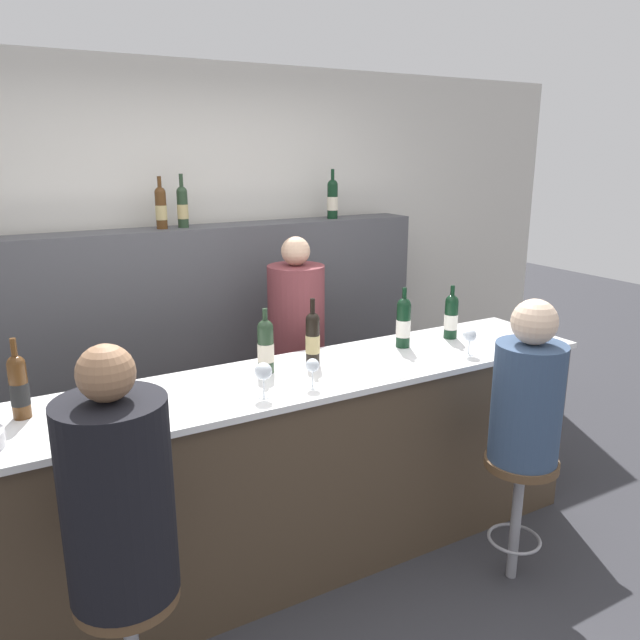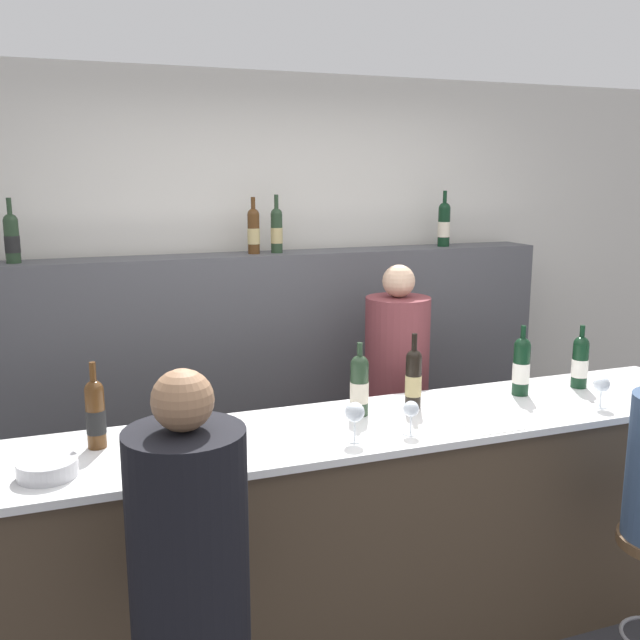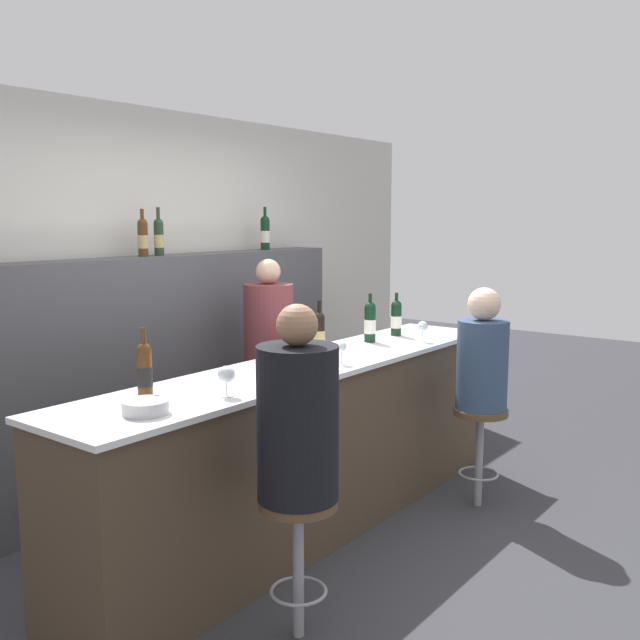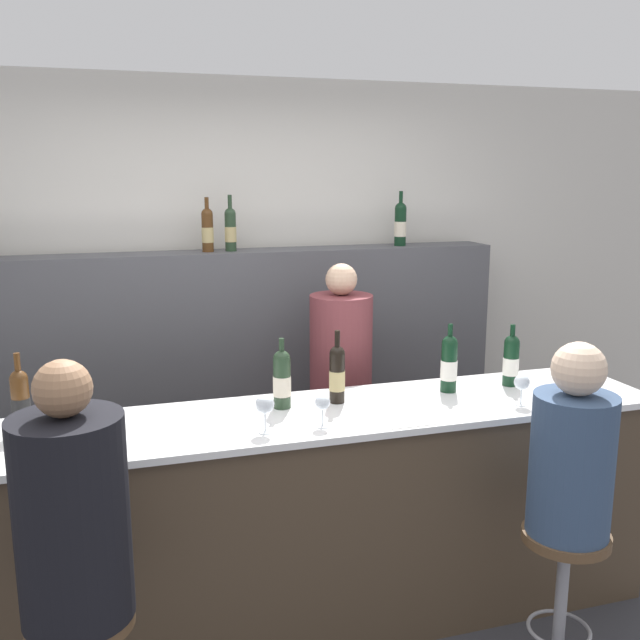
# 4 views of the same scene
# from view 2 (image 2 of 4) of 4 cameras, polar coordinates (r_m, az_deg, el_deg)

# --- Properties ---
(wall_back) EXTENTS (6.40, 0.05, 2.60)m
(wall_back) POSITION_cam_2_polar(r_m,az_deg,el_deg) (4.28, -3.76, 1.76)
(wall_back) COLOR beige
(wall_back) RESTS_ON ground_plane
(bar_counter) EXTENTS (3.36, 0.63, 1.02)m
(bar_counter) POSITION_cam_2_polar(r_m,az_deg,el_deg) (3.21, 4.37, -16.66)
(bar_counter) COLOR #473828
(bar_counter) RESTS_ON ground_plane
(back_bar_cabinet) EXTENTS (3.15, 0.28, 1.60)m
(back_bar_cabinet) POSITION_cam_2_polar(r_m,az_deg,el_deg) (4.19, -2.78, -5.51)
(back_bar_cabinet) COLOR #4C4C51
(back_bar_cabinet) RESTS_ON ground_plane
(wine_bottle_counter_0) EXTENTS (0.07, 0.07, 0.33)m
(wine_bottle_counter_0) POSITION_cam_2_polar(r_m,az_deg,el_deg) (2.81, -17.52, -7.13)
(wine_bottle_counter_0) COLOR #4C2D14
(wine_bottle_counter_0) RESTS_ON bar_counter
(wine_bottle_counter_1) EXTENTS (0.08, 0.08, 0.32)m
(wine_bottle_counter_1) POSITION_cam_2_polar(r_m,az_deg,el_deg) (3.04, 3.17, -5.18)
(wine_bottle_counter_1) COLOR #233823
(wine_bottle_counter_1) RESTS_ON bar_counter
(wine_bottle_counter_2) EXTENTS (0.07, 0.07, 0.34)m
(wine_bottle_counter_2) POSITION_cam_2_polar(r_m,az_deg,el_deg) (3.15, 7.49, -4.64)
(wine_bottle_counter_2) COLOR black
(wine_bottle_counter_2) RESTS_ON bar_counter
(wine_bottle_counter_3) EXTENTS (0.08, 0.08, 0.33)m
(wine_bottle_counter_3) POSITION_cam_2_polar(r_m,az_deg,el_deg) (3.44, 15.81, -3.54)
(wine_bottle_counter_3) COLOR black
(wine_bottle_counter_3) RESTS_ON bar_counter
(wine_bottle_counter_4) EXTENTS (0.08, 0.08, 0.31)m
(wine_bottle_counter_4) POSITION_cam_2_polar(r_m,az_deg,el_deg) (3.65, 20.09, -3.13)
(wine_bottle_counter_4) COLOR black
(wine_bottle_counter_4) RESTS_ON bar_counter
(wine_bottle_backbar_0) EXTENTS (0.07, 0.07, 0.32)m
(wine_bottle_backbar_0) POSITION_cam_2_polar(r_m,az_deg,el_deg) (3.84, -23.43, 6.07)
(wine_bottle_backbar_0) COLOR #233823
(wine_bottle_backbar_0) RESTS_ON back_bar_cabinet
(wine_bottle_backbar_1) EXTENTS (0.07, 0.07, 0.31)m
(wine_bottle_backbar_1) POSITION_cam_2_polar(r_m,az_deg,el_deg) (3.97, -5.34, 7.14)
(wine_bottle_backbar_1) COLOR #4C2D14
(wine_bottle_backbar_1) RESTS_ON back_bar_cabinet
(wine_bottle_backbar_2) EXTENTS (0.07, 0.07, 0.32)m
(wine_bottle_backbar_2) POSITION_cam_2_polar(r_m,az_deg,el_deg) (4.00, -3.49, 7.22)
(wine_bottle_backbar_2) COLOR #233823
(wine_bottle_backbar_2) RESTS_ON back_bar_cabinet
(wine_bottle_backbar_3) EXTENTS (0.07, 0.07, 0.34)m
(wine_bottle_backbar_3) POSITION_cam_2_polar(r_m,az_deg,el_deg) (4.43, 9.89, 7.59)
(wine_bottle_backbar_3) COLOR black
(wine_bottle_backbar_3) RESTS_ON back_bar_cabinet
(wine_glass_0) EXTENTS (0.08, 0.08, 0.15)m
(wine_glass_0) POSITION_cam_2_polar(r_m,az_deg,el_deg) (2.58, -11.46, -9.29)
(wine_glass_0) COLOR silver
(wine_glass_0) RESTS_ON bar_counter
(wine_glass_1) EXTENTS (0.08, 0.08, 0.16)m
(wine_glass_1) POSITION_cam_2_polar(r_m,az_deg,el_deg) (2.75, 2.80, -7.46)
(wine_glass_1) COLOR silver
(wine_glass_1) RESTS_ON bar_counter
(wine_glass_2) EXTENTS (0.07, 0.07, 0.13)m
(wine_glass_2) POSITION_cam_2_polar(r_m,az_deg,el_deg) (2.86, 7.30, -7.21)
(wine_glass_2) COLOR silver
(wine_glass_2) RESTS_ON bar_counter
(wine_glass_3) EXTENTS (0.07, 0.07, 0.14)m
(wine_glass_3) POSITION_cam_2_polar(r_m,az_deg,el_deg) (3.38, 21.60, -4.87)
(wine_glass_3) COLOR silver
(wine_glass_3) RESTS_ON bar_counter
(metal_bowl) EXTENTS (0.20, 0.20, 0.06)m
(metal_bowl) POSITION_cam_2_polar(r_m,az_deg,el_deg) (2.64, -20.96, -11.01)
(metal_bowl) COLOR #B7B7BC
(metal_bowl) RESTS_ON bar_counter
(tasting_menu) EXTENTS (0.21, 0.30, 0.00)m
(tasting_menu) POSITION_cam_2_polar(r_m,az_deg,el_deg) (3.08, 12.90, -7.85)
(tasting_menu) COLOR white
(tasting_menu) RESTS_ON bar_counter
(guest_seated_left) EXTENTS (0.35, 0.35, 0.85)m
(guest_seated_left) POSITION_cam_2_polar(r_m,az_deg,el_deg) (2.19, -10.52, -16.30)
(guest_seated_left) COLOR black
(guest_seated_left) RESTS_ON bar_stool_left
(bartender) EXTENTS (0.34, 0.34, 1.57)m
(bartender) POSITION_cam_2_polar(r_m,az_deg,el_deg) (3.90, 6.07, -8.02)
(bartender) COLOR brown
(bartender) RESTS_ON ground_plane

